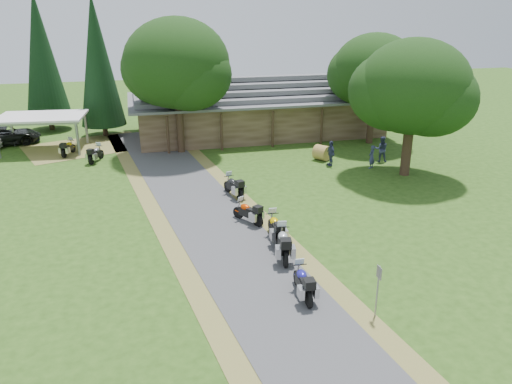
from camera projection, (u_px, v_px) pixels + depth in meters
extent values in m
plane|color=#284814|center=(259.00, 284.00, 19.81)|extent=(120.00, 120.00, 0.00)
plane|color=#434345|center=(228.00, 242.00, 23.33)|extent=(51.95, 51.95, 0.00)
imported|color=black|center=(5.00, 131.00, 39.16)|extent=(3.34, 5.92, 2.14)
imported|color=#363D61|center=(372.00, 155.00, 33.49)|extent=(0.65, 0.63, 1.86)
imported|color=#363D61|center=(382.00, 147.00, 34.84)|extent=(0.73, 0.63, 2.14)
imported|color=#363D61|center=(331.00, 151.00, 34.07)|extent=(0.44, 0.59, 2.01)
cylinder|color=olive|center=(322.00, 153.00, 35.42)|extent=(1.44, 1.42, 1.07)
cone|color=black|center=(98.00, 67.00, 40.21)|extent=(3.63, 3.63, 11.35)
cone|color=black|center=(43.00, 62.00, 42.17)|extent=(3.79, 3.79, 11.64)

